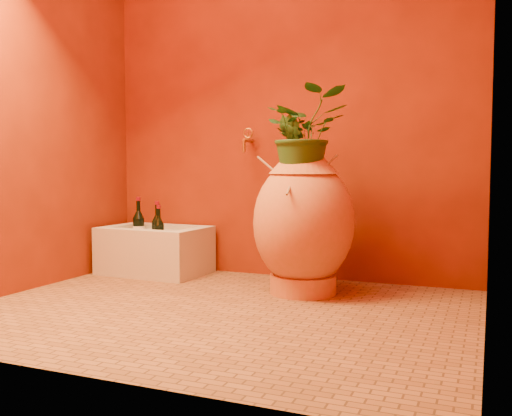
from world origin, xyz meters
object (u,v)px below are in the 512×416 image
at_px(wine_bottle_b, 159,234).
at_px(wine_bottle_c, 157,232).
at_px(amphora, 303,222).
at_px(wine_bottle_a, 139,228).
at_px(wall_tap, 247,139).
at_px(stone_basin, 155,251).

bearing_deg(wine_bottle_b, wine_bottle_c, 138.56).
bearing_deg(amphora, wine_bottle_a, 168.75).
relative_size(wine_bottle_a, wall_tap, 2.09).
bearing_deg(wine_bottle_b, wall_tap, 23.56).
xyz_separation_m(wine_bottle_b, wall_tap, (0.54, 0.23, 0.63)).
xyz_separation_m(wine_bottle_a, wall_tap, (0.78, 0.12, 0.61)).
relative_size(stone_basin, wine_bottle_c, 2.21).
relative_size(wine_bottle_b, wine_bottle_c, 0.92).
xyz_separation_m(amphora, wine_bottle_a, (-1.29, 0.26, -0.11)).
bearing_deg(wine_bottle_a, wine_bottle_c, -23.61).
distance_m(stone_basin, wine_bottle_b, 0.16).
xyz_separation_m(amphora, wine_bottle_b, (-1.05, 0.14, -0.13)).
xyz_separation_m(stone_basin, wine_bottle_a, (-0.16, 0.05, 0.15)).
relative_size(stone_basin, wine_bottle_a, 2.08).
height_order(amphora, wine_bottle_c, amphora).
height_order(amphora, wine_bottle_b, amphora).
relative_size(amphora, wine_bottle_b, 2.79).
xyz_separation_m(amphora, wall_tap, (-0.51, 0.37, 0.50)).
relative_size(stone_basin, wine_bottle_b, 2.39).
relative_size(amphora, wine_bottle_a, 2.43).
bearing_deg(stone_basin, wine_bottle_b, -41.97).
distance_m(wine_bottle_a, wine_bottle_b, 0.27).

